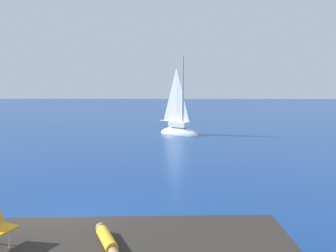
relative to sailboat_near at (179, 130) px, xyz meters
The scene contains 3 objects.
ground_plane 19.42m from the sailboat_near, 100.48° to the right, with size 160.00×160.00×0.00m, color navy.
sailboat_near is the anchor object (origin of this frame).
person_sunbather 22.32m from the sailboat_near, 94.64° to the right, with size 0.85×1.66×0.25m.
Camera 1 is at (2.95, -9.62, 4.28)m, focal length 37.94 mm.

